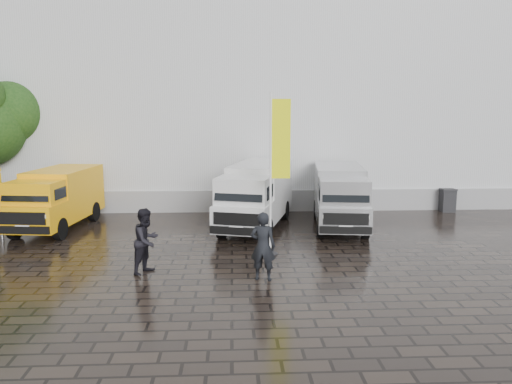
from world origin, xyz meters
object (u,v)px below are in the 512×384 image
van_yellow (56,200)px  flagpole (276,165)px  van_silver (339,198)px  wheelie_bin (447,200)px  van_white (256,197)px  person_tent (147,241)px  person_front (263,246)px

van_yellow → flagpole: bearing=-18.0°
van_silver → wheelie_bin: bearing=33.6°
van_yellow → flagpole: flagpole is taller
van_white → person_tent: bearing=-106.5°
van_white → person_tent: size_ratio=3.05×
van_yellow → person_tent: size_ratio=2.64×
van_white → person_tent: 6.44m
wheelie_bin → person_tent: 15.04m
van_silver → wheelie_bin: 6.42m
van_yellow → person_tent: van_yellow is taller
van_yellow → person_front: size_ratio=2.60×
wheelie_bin → person_tent: (-12.56, -8.26, 0.42)m
van_white → wheelie_bin: bearing=33.1°
person_front → person_tent: person_front is taller
van_white → van_silver: 3.38m
person_tent → van_silver: bearing=-21.7°
van_yellow → van_silver: size_ratio=0.91×
van_yellow → van_white: size_ratio=0.87×
van_yellow → flagpole: size_ratio=0.96×
van_yellow → van_silver: bearing=6.0°
van_yellow → person_tent: bearing=-44.4°
van_white → van_silver: bearing=15.9°
van_white → van_silver: size_ratio=1.05×
wheelie_bin → person_front: (-9.21, -9.04, 0.44)m
van_white → wheelie_bin: (9.11, 2.82, -0.73)m
van_silver → person_tent: van_silver is taller
person_front → person_tent: (-3.35, 0.79, -0.01)m
van_white → van_silver: (3.38, 0.00, -0.06)m
wheelie_bin → flagpole: bearing=-140.5°
person_front → flagpole: bearing=-89.4°
wheelie_bin → van_white: bearing=-160.5°
van_yellow → wheelie_bin: size_ratio=4.70×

